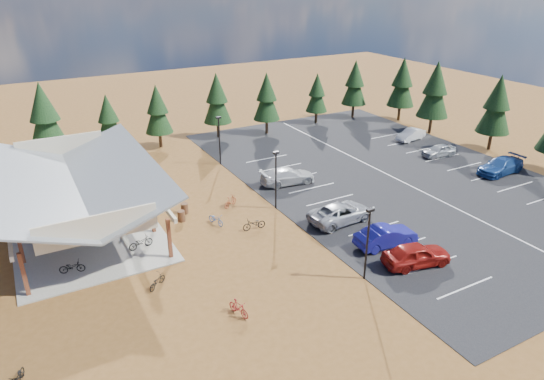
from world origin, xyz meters
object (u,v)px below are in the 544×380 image
object	(u,v)px
lamp_post_2	(219,137)
trash_bin_1	(185,208)
bike_14	(216,219)
car_1	(386,236)
car_0	(416,254)
bike_6	(114,205)
car_7	(501,166)
lamp_post_1	(276,176)
bike_8	(19,378)
car_8	(439,150)
bike_4	(141,242)
bike_3	(40,190)
trash_bin_0	(181,216)
bike_pavilion	(76,180)
bike_16	(254,224)
lamp_post_0	(368,239)
bike_1	(39,228)
car_9	(411,135)
bike_11	(239,308)
car_3	(288,176)
bike_15	(230,201)
bike_0	(72,267)
bike_7	(108,183)
bike_5	(112,223)
bike_12	(157,281)

from	to	relation	value
lamp_post_2	trash_bin_1	size ratio (longest dim) A/B	5.71
bike_14	car_1	world-z (taller)	car_1
car_0	bike_6	bearing A→B (deg)	52.89
car_1	car_7	bearing A→B (deg)	-69.66
bike_14	car_1	xyz separation A→B (m)	(9.64, -9.18, 0.38)
lamp_post_1	bike_8	xyz separation A→B (m)	(-20.55, -11.03, -2.57)
bike_8	car_8	size ratio (longest dim) A/B	0.40
bike_4	lamp_post_1	bearing A→B (deg)	-92.48
bike_3	trash_bin_0	bearing A→B (deg)	-147.92
bike_pavilion	bike_16	xyz separation A→B (m)	(11.66, -7.51, -3.33)
trash_bin_1	car_1	xyz separation A→B (m)	(11.18, -12.25, 0.38)
lamp_post_0	bike_1	bearing A→B (deg)	137.51
car_0	car_9	xyz separation A→B (m)	(19.19, 20.78, -0.14)
bike_11	bike_16	size ratio (longest dim) A/B	0.88
bike_8	car_3	bearing A→B (deg)	51.67
bike_1	bike_16	distance (m)	16.50
lamp_post_2	bike_15	distance (m)	10.66
bike_0	bike_8	distance (m)	9.63
lamp_post_0	car_9	xyz separation A→B (m)	(23.29, 20.35, -2.26)
car_1	car_0	bearing A→B (deg)	-173.14
bike_pavilion	car_8	size ratio (longest dim) A/B	5.00
bike_3	trash_bin_1	bearing A→B (deg)	-142.49
car_9	bike_14	bearing A→B (deg)	-83.89
bike_4	car_0	bearing A→B (deg)	-133.24
bike_14	bike_7	bearing A→B (deg)	101.01
bike_3	bike_pavilion	bearing A→B (deg)	-171.18
bike_3	bike_7	bearing A→B (deg)	-114.07
lamp_post_1	bike_3	bearing A→B (deg)	144.47
bike_4	bike_5	bearing A→B (deg)	8.37
bike_16	bike_7	bearing A→B (deg)	-143.57
bike_7	bike_11	size ratio (longest dim) A/B	1.09
bike_0	car_1	size ratio (longest dim) A/B	0.35
bike_pavilion	car_1	bearing A→B (deg)	-37.23
trash_bin_1	bike_0	size ratio (longest dim) A/B	0.54
bike_11	car_3	size ratio (longest dim) A/B	0.31
bike_4	bike_11	size ratio (longest dim) A/B	1.09
bike_pavilion	bike_16	world-z (taller)	bike_pavilion
bike_6	car_8	world-z (taller)	car_8
bike_3	bike_8	distance (m)	23.68
car_8	bike_4	bearing A→B (deg)	-78.58
lamp_post_2	bike_3	xyz separation A→B (m)	(-17.43, 0.45, -2.36)
bike_8	bike_16	size ratio (longest dim) A/B	0.82
bike_pavilion	lamp_post_0	distance (m)	22.69
bike_11	bike_14	world-z (taller)	bike_11
bike_7	car_7	xyz separation A→B (m)	(35.40, -14.94, 0.19)
bike_0	bike_4	distance (m)	4.95
bike_8	bike_12	size ratio (longest dim) A/B	0.95
bike_12	bike_6	bearing A→B (deg)	-39.24
bike_1	lamp_post_0	bearing A→B (deg)	-113.52
lamp_post_1	bike_11	xyz separation A→B (m)	(-8.87, -11.41, -2.48)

